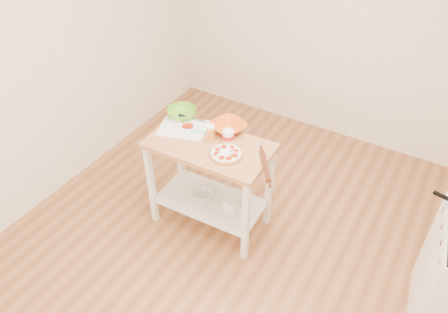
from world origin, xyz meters
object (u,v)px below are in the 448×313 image
at_px(shelf_glass_bowl, 203,194).
at_px(cutting_board, 183,128).
at_px(green_bowl, 182,113).
at_px(shelf_bin, 231,205).
at_px(prep_island, 210,168).
at_px(yogurt_tub, 228,136).
at_px(spatula, 199,132).
at_px(rolling_pin, 265,166).
at_px(pizza, 226,154).
at_px(orange_bowl, 228,127).
at_px(beer_pint, 211,133).
at_px(knife, 189,118).

bearing_deg(shelf_glass_bowl, cutting_board, 162.41).
relative_size(green_bowl, shelf_bin, 2.38).
height_order(prep_island, yogurt_tub, yogurt_tub).
bearing_deg(yogurt_tub, shelf_glass_bowl, -153.11).
bearing_deg(shelf_glass_bowl, spatula, 128.62).
relative_size(prep_island, green_bowl, 4.04).
bearing_deg(rolling_pin, shelf_glass_bowl, 176.53).
bearing_deg(prep_island, spatula, 150.15).
bearing_deg(shelf_bin, rolling_pin, -7.10).
relative_size(pizza, spatula, 1.78).
relative_size(orange_bowl, beer_pint, 1.96).
bearing_deg(green_bowl, rolling_pin, -14.76).
bearing_deg(green_bowl, knife, -0.43).
bearing_deg(spatula, orange_bowl, 33.65).
bearing_deg(shelf_bin, pizza, -110.45).
bearing_deg(prep_island, green_bowl, 152.90).
bearing_deg(knife, rolling_pin, -19.72).
xyz_separation_m(green_bowl, shelf_glass_bowl, (0.34, -0.21, -0.65)).
xyz_separation_m(shelf_glass_bowl, shelf_bin, (0.30, 0.00, 0.02)).
xyz_separation_m(pizza, green_bowl, (-0.62, 0.27, 0.02)).
bearing_deg(shelf_glass_bowl, green_bowl, 147.69).
relative_size(rolling_pin, shelf_glass_bowl, 1.78).
height_order(pizza, beer_pint, beer_pint).
distance_m(green_bowl, shelf_bin, 0.92).
bearing_deg(pizza, shelf_glass_bowl, 168.75).
bearing_deg(pizza, yogurt_tub, 115.80).
bearing_deg(shelf_bin, knife, 159.46).
relative_size(orange_bowl, shelf_bin, 2.63).
relative_size(spatula, yogurt_tub, 0.75).
distance_m(pizza, beer_pint, 0.24).
bearing_deg(cutting_board, yogurt_tub, -14.27).
xyz_separation_m(prep_island, green_bowl, (-0.42, 0.21, 0.30)).
xyz_separation_m(knife, beer_pint, (0.33, -0.16, 0.06)).
relative_size(spatula, beer_pint, 1.03).
bearing_deg(orange_bowl, beer_pint, -105.01).
xyz_separation_m(spatula, shelf_bin, (0.37, -0.08, -0.60)).
bearing_deg(green_bowl, yogurt_tub, -11.56).
xyz_separation_m(cutting_board, rolling_pin, (0.84, -0.11, 0.01)).
bearing_deg(orange_bowl, spatula, -139.79).
height_order(prep_island, green_bowl, green_bowl).
distance_m(orange_bowl, shelf_glass_bowl, 0.70).
xyz_separation_m(beer_pint, shelf_bin, (0.23, -0.05, -0.66)).
xyz_separation_m(cutting_board, orange_bowl, (0.35, 0.17, 0.03)).
xyz_separation_m(prep_island, pizza, (0.20, -0.05, 0.28)).
bearing_deg(prep_island, rolling_pin, -3.81).
relative_size(prep_island, rolling_pin, 2.91).
bearing_deg(shelf_glass_bowl, orange_bowl, 63.74).
height_order(cutting_board, spatula, cutting_board).
distance_m(pizza, rolling_pin, 0.33).
xyz_separation_m(spatula, knife, (-0.19, 0.13, 0.00)).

